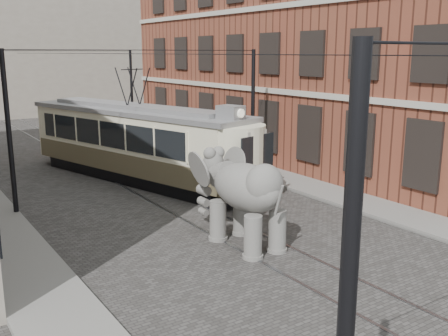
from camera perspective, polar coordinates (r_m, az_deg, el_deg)
ground at (r=17.06m, az=1.16°, el=-7.30°), size 120.00×120.00×0.00m
tram_rails at (r=17.05m, az=1.16°, el=-7.26°), size 1.54×80.00×0.02m
sidewalk_right at (r=20.88m, az=14.85°, el=-3.73°), size 2.00×60.00×0.15m
sidewalk_left at (r=14.61m, az=-20.74°, el=-11.41°), size 2.00×60.00×0.15m
brick_building at (r=29.94m, az=8.92°, el=12.93°), size 8.00×26.00×12.00m
catenary at (r=20.44m, az=-7.31°, el=4.65°), size 11.00×30.20×6.00m
tram at (r=23.91m, az=-9.99°, el=4.73°), size 6.11×13.26×5.16m
elephant at (r=15.60m, az=2.59°, el=-3.70°), size 2.65×4.73×2.87m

